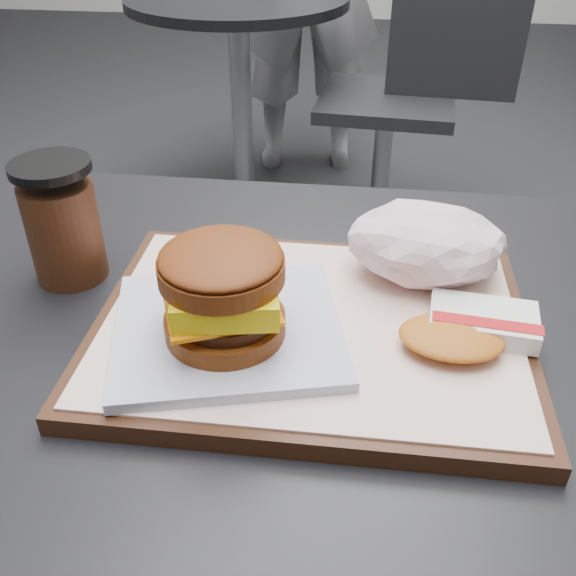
# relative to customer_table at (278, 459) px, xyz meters

# --- Properties ---
(customer_table) EXTENTS (0.80, 0.60, 0.77)m
(customer_table) POSITION_rel_customer_table_xyz_m (0.00, 0.00, 0.00)
(customer_table) COLOR #A5A5AA
(customer_table) RESTS_ON ground
(serving_tray) EXTENTS (0.38, 0.28, 0.02)m
(serving_tray) POSITION_rel_customer_table_xyz_m (0.03, -0.02, 0.20)
(serving_tray) COLOR #32190D
(serving_tray) RESTS_ON customer_table
(breakfast_sandwich) EXTENTS (0.23, 0.21, 0.09)m
(breakfast_sandwich) POSITION_rel_customer_table_xyz_m (-0.03, -0.05, 0.24)
(breakfast_sandwich) COLOR silver
(breakfast_sandwich) RESTS_ON serving_tray
(hash_brown) EXTENTS (0.12, 0.10, 0.02)m
(hash_brown) POSITION_rel_customer_table_xyz_m (0.17, -0.02, 0.22)
(hash_brown) COLOR white
(hash_brown) RESTS_ON serving_tray
(crumpled_wrapper) EXTENTS (0.15, 0.12, 0.07)m
(crumpled_wrapper) POSITION_rel_customer_table_xyz_m (0.13, 0.07, 0.24)
(crumpled_wrapper) COLOR white
(crumpled_wrapper) RESTS_ON serving_tray
(coffee_cup) EXTENTS (0.08, 0.08, 0.12)m
(coffee_cup) POSITION_rel_customer_table_xyz_m (-0.22, 0.06, 0.24)
(coffee_cup) COLOR #3A1C0E
(coffee_cup) RESTS_ON customer_table
(neighbor_table) EXTENTS (0.70, 0.70, 0.75)m
(neighbor_table) POSITION_rel_customer_table_xyz_m (-0.35, 1.65, -0.03)
(neighbor_table) COLOR black
(neighbor_table) RESTS_ON ground
(neighbor_chair) EXTENTS (0.62, 0.45, 0.88)m
(neighbor_chair) POSITION_rel_customer_table_xyz_m (0.20, 1.59, -0.07)
(neighbor_chair) COLOR #999A9E
(neighbor_chair) RESTS_ON ground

